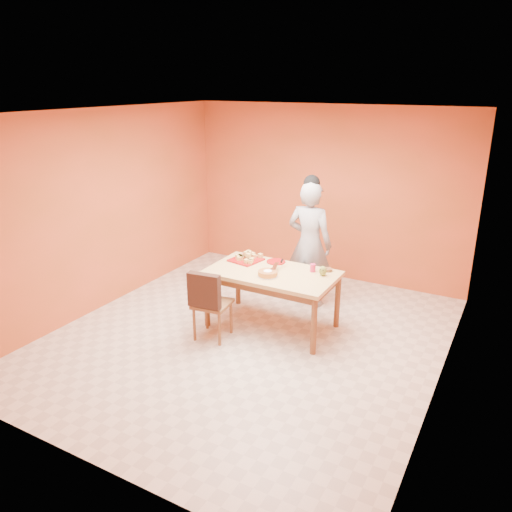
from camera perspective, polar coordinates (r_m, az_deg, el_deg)
The scene contains 17 objects.
floor at distance 6.28m, azimuth -1.03°, elevation -9.31°, with size 5.00×5.00×0.00m, color beige.
ceiling at distance 5.52m, azimuth -1.20°, elevation 16.10°, with size 5.00×5.00×0.00m, color silver.
wall_back at distance 7.95m, azimuth 7.97°, elevation 7.12°, with size 4.50×4.50×0.00m, color #D75531.
wall_left at distance 7.11m, azimuth -17.09°, elevation 4.98°, with size 5.00×5.00×0.00m, color #D75531.
wall_right at distance 5.08m, azimuth 21.48°, elevation -1.18°, with size 5.00×5.00×0.00m, color #D75531.
dining_table at distance 6.29m, azimuth 1.87°, elevation -2.58°, with size 1.60×0.90×0.76m.
dining_chair at distance 6.11m, azimuth -5.12°, elevation -5.31°, with size 0.47×0.54×0.91m.
pastry_pile at distance 6.60m, azimuth -1.16°, elevation 0.08°, with size 0.33×0.33×0.11m, color #E7C162, non-canonical shape.
person at distance 6.93m, azimuth 6.13°, elevation 1.35°, with size 0.64×0.42×1.77m, color gray.
pastry_platter at distance 6.62m, azimuth -1.16°, elevation -0.44°, with size 0.36×0.36×0.02m, color maroon.
red_dinner_plate at distance 6.57m, azimuth 2.30°, elevation -0.65°, with size 0.25×0.25×0.01m, color maroon.
white_cake_plate at distance 6.10m, azimuth 1.35°, elevation -2.28°, with size 0.25×0.25×0.01m, color silver.
sponge_cake at distance 6.08m, azimuth 1.35°, elevation -1.99°, with size 0.24×0.24×0.05m, color orange.
cake_server at distance 6.22m, azimuth 2.20°, elevation -1.17°, with size 0.05×0.28×0.01m, color silver.
egg_ornament at distance 6.15m, azimuth 7.65°, elevation -1.70°, with size 0.10×0.08×0.12m, color olive.
magenta_glass at distance 6.27m, azimuth 6.51°, elevation -1.35°, with size 0.07×0.07×0.10m, color #CA1E4F.
checker_tin at distance 6.32m, azimuth 8.21°, elevation -1.57°, with size 0.11×0.11×0.03m, color #3D2410.
Camera 1 is at (2.75, -4.77, 3.02)m, focal length 35.00 mm.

